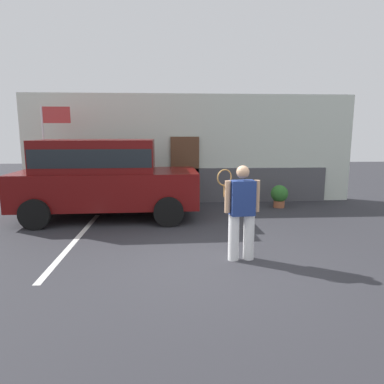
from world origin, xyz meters
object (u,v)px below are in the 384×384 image
(tennis_player_man, at_px, (242,211))
(flag_pole, at_px, (50,138))
(parked_suv, at_px, (104,175))
(potted_plant_by_porch, at_px, (279,195))

(tennis_player_man, height_order, flag_pole, flag_pole)
(parked_suv, height_order, potted_plant_by_porch, parked_suv)
(tennis_player_man, relative_size, potted_plant_by_porch, 2.49)
(potted_plant_by_porch, bearing_deg, parked_suv, -168.54)
(parked_suv, relative_size, flag_pole, 1.55)
(flag_pole, bearing_deg, parked_suv, -32.48)
(parked_suv, distance_m, potted_plant_by_porch, 5.16)
(parked_suv, relative_size, tennis_player_man, 2.76)
(tennis_player_man, height_order, potted_plant_by_porch, tennis_player_man)
(parked_suv, relative_size, potted_plant_by_porch, 6.87)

